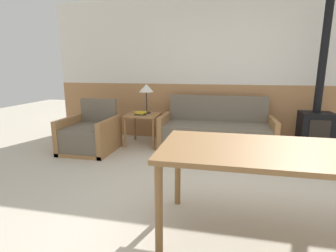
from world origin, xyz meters
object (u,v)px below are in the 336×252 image
Objects in this scene: table_lamp at (146,89)px; dining_table at (274,158)px; armchair at (90,136)px; side_table at (143,119)px; wood_stove at (316,118)px; couch at (216,133)px.

table_lamp is 0.30× the size of dining_table.
side_table is (0.78, 0.56, 0.23)m from armchair.
table_lamp is at bearing 69.58° from side_table.
wood_stove is at bearing 1.74° from side_table.
wood_stove is (2.89, -0.01, -0.42)m from table_lamp.
armchair is 1.48× the size of side_table.
side_table is 0.24× the size of wood_stove.
dining_table is at bearing -36.77° from armchair.
couch is 0.79× the size of wood_stove.
couch is at bearing -178.14° from wood_stove.
dining_table is at bearing -113.16° from wood_stove.
wood_stove is at bearing -0.26° from table_lamp.
armchair is at bearing -144.30° from side_table.
armchair is 3.78m from wood_stove.
wood_stove is (2.93, 0.09, 0.11)m from side_table.
couch is at bearing 1.60° from side_table.
table_lamp reaches higher than couch.
couch is 1.63m from wood_stove.
couch is 1.49m from table_lamp.
couch is 3.32× the size of side_table.
side_table is 1.09× the size of table_lamp.
dining_table is (1.85, -2.43, 0.21)m from side_table.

